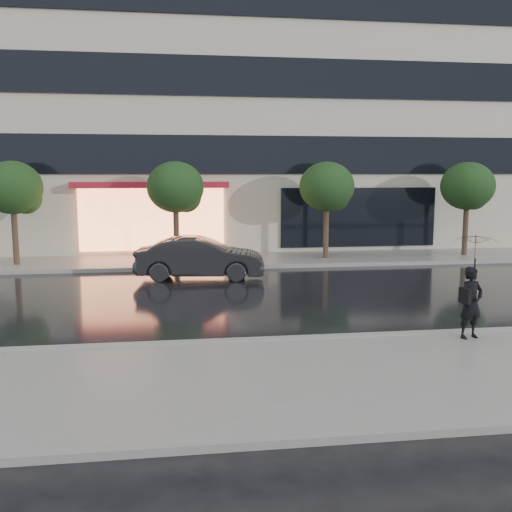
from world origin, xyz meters
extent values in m
plane|color=black|center=(0.00, 0.00, 0.00)|extent=(120.00, 120.00, 0.00)
cube|color=slate|center=(0.00, -3.25, 0.06)|extent=(60.00, 4.50, 0.12)
cube|color=slate|center=(0.00, 10.25, 0.06)|extent=(60.00, 3.50, 0.12)
cube|color=gray|center=(0.00, -1.00, 0.07)|extent=(60.00, 0.25, 0.14)
cube|color=gray|center=(0.00, 8.50, 0.07)|extent=(60.00, 0.25, 0.14)
cube|color=#B5AD99|center=(0.00, 18.00, 9.00)|extent=(30.00, 12.00, 18.00)
cube|color=black|center=(0.00, 11.94, 4.30)|extent=(28.00, 0.12, 1.60)
cube|color=black|center=(0.00, 11.94, 7.50)|extent=(28.00, 0.12, 1.60)
cube|color=#FF8C59|center=(-4.00, 11.92, 1.60)|extent=(6.00, 0.10, 2.60)
cube|color=maroon|center=(-4.00, 11.59, 3.05)|extent=(6.40, 0.70, 0.25)
cube|color=black|center=(5.00, 11.94, 1.60)|extent=(7.00, 0.10, 2.60)
cylinder|color=#33261C|center=(-9.00, 10.00, 1.10)|extent=(0.22, 0.22, 2.20)
ellipsoid|color=black|center=(-9.00, 10.00, 3.00)|extent=(2.20, 2.20, 1.98)
sphere|color=black|center=(-8.60, 10.20, 2.60)|extent=(1.20, 1.20, 1.20)
cylinder|color=#33261C|center=(-3.00, 10.00, 1.10)|extent=(0.22, 0.22, 2.20)
ellipsoid|color=black|center=(-3.00, 10.00, 3.00)|extent=(2.20, 2.20, 1.98)
sphere|color=black|center=(-2.60, 10.20, 2.60)|extent=(1.20, 1.20, 1.20)
cylinder|color=#33261C|center=(3.00, 10.00, 1.10)|extent=(0.22, 0.22, 2.20)
ellipsoid|color=black|center=(3.00, 10.00, 3.00)|extent=(2.20, 2.20, 1.98)
sphere|color=black|center=(3.40, 10.20, 2.60)|extent=(1.20, 1.20, 1.20)
cylinder|color=#33261C|center=(9.00, 10.00, 1.10)|extent=(0.22, 0.22, 2.20)
ellipsoid|color=black|center=(9.00, 10.00, 3.00)|extent=(2.20, 2.20, 1.98)
sphere|color=black|center=(9.40, 10.20, 2.60)|extent=(1.20, 1.20, 1.20)
imported|color=black|center=(-2.22, 6.72, 0.71)|extent=(4.43, 1.98, 1.41)
imported|color=black|center=(3.04, -1.50, 0.87)|extent=(0.62, 0.49, 1.50)
imported|color=#34091D|center=(3.09, -1.49, 1.89)|extent=(1.12, 1.13, 0.83)
cylinder|color=black|center=(3.09, -1.49, 1.42)|extent=(0.02, 0.02, 0.75)
cube|color=black|center=(2.84, -1.61, 1.05)|extent=(0.17, 0.30, 0.32)
camera|label=1|loc=(-2.99, -12.32, 3.54)|focal=40.00mm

